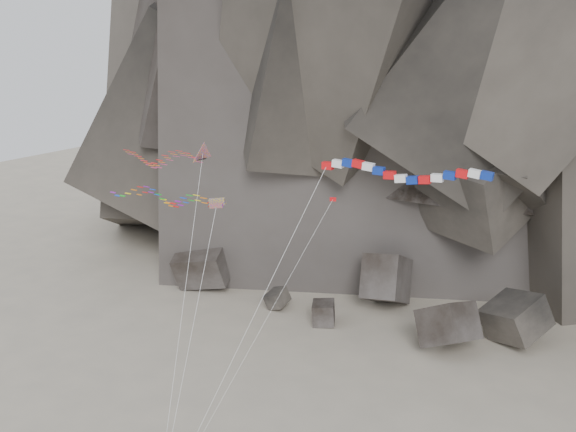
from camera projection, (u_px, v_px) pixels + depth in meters
The scene contains 5 objects.
boulder_field at pixel (335, 291), 90.29m from camera, with size 66.56×16.29×8.43m.
delta_kite at pixel (158, 157), 60.45m from camera, with size 14.75×14.73×24.13m.
banner_kite at pixel (401, 173), 48.00m from camera, with size 18.42×12.62×23.93m.
parafoil_kite at pixel (158, 195), 57.72m from camera, with size 13.83×11.74×20.36m.
pennant_kite at pixel (283, 288), 52.48m from camera, with size 6.49×14.59×20.41m.
Camera 1 is at (27.78, -42.60, 34.19)m, focal length 45.00 mm.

